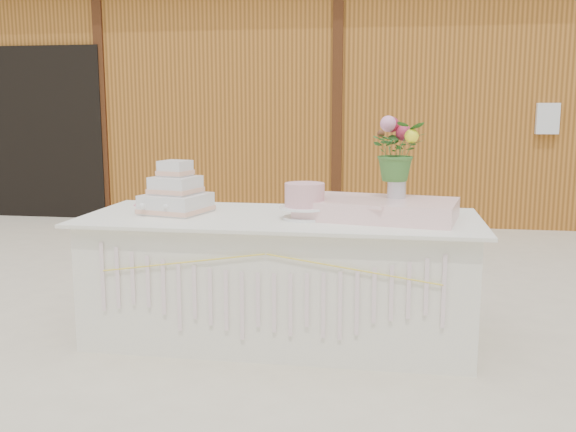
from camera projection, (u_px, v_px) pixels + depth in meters
The scene contains 9 objects.
ground at pixel (280, 337), 4.02m from camera, with size 80.00×80.00×0.00m, color beige.
barn at pixel (348, 91), 9.58m from camera, with size 12.60×4.60×3.30m.
cake_table at pixel (280, 277), 3.96m from camera, with size 2.40×1.00×0.77m.
wedding_cake at pixel (176, 195), 3.99m from camera, with size 0.44×0.44×0.33m.
pink_cake_stand at pixel (305, 199), 3.76m from camera, with size 0.30×0.30×0.21m.
satin_runner at pixel (378, 209), 3.81m from camera, with size 0.91×0.52×0.11m, color beige.
flower_vase at pixel (397, 185), 3.84m from camera, with size 0.11×0.11×0.15m, color silver.
bouquet at pixel (398, 143), 3.80m from camera, with size 0.32×0.28×0.36m, color #396D2B.
loose_flowers at pixel (129, 207), 4.21m from camera, with size 0.14×0.33×0.02m, color pink, non-canonical shape.
Camera 1 is at (0.66, -3.79, 1.42)m, focal length 40.00 mm.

